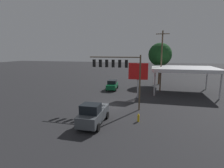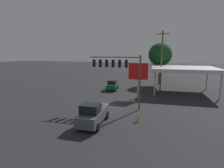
% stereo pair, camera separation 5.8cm
% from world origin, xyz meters
% --- Properties ---
extents(ground_plane, '(200.00, 200.00, 0.00)m').
position_xyz_m(ground_plane, '(0.00, 0.00, 0.00)').
color(ground_plane, '#262628').
extents(traffic_signal_assembly, '(6.75, 0.43, 7.13)m').
position_xyz_m(traffic_signal_assembly, '(-1.42, 0.90, 5.52)').
color(traffic_signal_assembly, brown).
rests_on(traffic_signal_assembly, ground).
extents(utility_pole, '(2.40, 0.26, 11.33)m').
position_xyz_m(utility_pole, '(-7.33, -11.40, 5.96)').
color(utility_pole, brown).
rests_on(utility_pole, ground).
extents(gas_station_canopy, '(11.33, 8.95, 4.70)m').
position_xyz_m(gas_station_canopy, '(-11.33, -11.06, 4.37)').
color(gas_station_canopy, silver).
rests_on(gas_station_canopy, ground).
extents(price_sign, '(3.12, 0.27, 5.72)m').
position_xyz_m(price_sign, '(-3.59, -5.22, 4.18)').
color(price_sign, '#B7B7BC').
rests_on(price_sign, ground).
extents(pickup_parked, '(2.27, 5.21, 2.40)m').
position_xyz_m(pickup_parked, '(-0.07, 6.64, 1.11)').
color(pickup_parked, '#474C51').
rests_on(pickup_parked, ground).
extents(sedan_waiting, '(2.33, 4.53, 1.93)m').
position_xyz_m(sedan_waiting, '(1.96, -10.31, 0.95)').
color(sedan_waiting, '#0C592D').
rests_on(sedan_waiting, ground).
extents(street_tree, '(5.21, 5.21, 9.48)m').
position_xyz_m(street_tree, '(-7.24, -18.42, 6.85)').
color(street_tree, '#4C331E').
rests_on(street_tree, ground).
extents(fire_hydrant, '(0.24, 0.24, 0.88)m').
position_xyz_m(fire_hydrant, '(-4.62, 4.86, 0.44)').
color(fire_hydrant, gold).
rests_on(fire_hydrant, ground).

